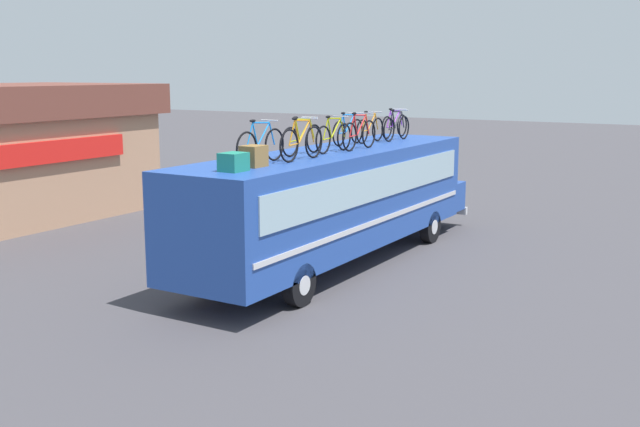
{
  "coord_description": "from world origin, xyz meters",
  "views": [
    {
      "loc": [
        -16.57,
        -9.54,
        4.97
      ],
      "look_at": [
        -0.68,
        0.0,
        1.47
      ],
      "focal_mm": 42.4,
      "sensor_mm": 36.0,
      "label": 1
    }
  ],
  "objects_px": {
    "rooftop_bicycle_2": "(302,142)",
    "rooftop_bicycle_9": "(394,125)",
    "rooftop_bicycle_1": "(261,145)",
    "luggage_bag_2": "(254,156)",
    "rooftop_bicycle_3": "(302,139)",
    "rooftop_bicycle_5": "(359,134)",
    "rooftop_bicycle_8": "(397,127)",
    "bus": "(337,198)",
    "rooftop_bicycle_7": "(370,129)",
    "rooftop_bicycle_6": "(348,131)",
    "rooftop_bicycle_4": "(334,137)",
    "luggage_bag_1": "(233,162)"
  },
  "relations": [
    {
      "from": "rooftop_bicycle_1",
      "to": "luggage_bag_2",
      "type": "bearing_deg",
      "value": -158.54
    },
    {
      "from": "luggage_bag_1",
      "to": "rooftop_bicycle_1",
      "type": "bearing_deg",
      "value": 12.65
    },
    {
      "from": "bus",
      "to": "rooftop_bicycle_1",
      "type": "xyz_separation_m",
      "value": [
        -3.34,
        0.02,
        1.65
      ]
    },
    {
      "from": "luggage_bag_1",
      "to": "rooftop_bicycle_9",
      "type": "bearing_deg",
      "value": 4.05
    },
    {
      "from": "luggage_bag_1",
      "to": "rooftop_bicycle_3",
      "type": "xyz_separation_m",
      "value": [
        3.29,
        0.44,
        0.2
      ]
    },
    {
      "from": "rooftop_bicycle_5",
      "to": "rooftop_bicycle_6",
      "type": "relative_size",
      "value": 1.05
    },
    {
      "from": "rooftop_bicycle_4",
      "to": "rooftop_bicycle_6",
      "type": "xyz_separation_m",
      "value": [
        1.88,
        0.63,
        -0.01
      ]
    },
    {
      "from": "luggage_bag_2",
      "to": "rooftop_bicycle_6",
      "type": "xyz_separation_m",
      "value": [
        5.26,
        0.64,
        0.15
      ]
    },
    {
      "from": "rooftop_bicycle_7",
      "to": "bus",
      "type": "bearing_deg",
      "value": -174.12
    },
    {
      "from": "bus",
      "to": "rooftop_bicycle_4",
      "type": "height_order",
      "value": "rooftop_bicycle_4"
    },
    {
      "from": "rooftop_bicycle_5",
      "to": "rooftop_bicycle_8",
      "type": "relative_size",
      "value": 1.05
    },
    {
      "from": "bus",
      "to": "rooftop_bicycle_7",
      "type": "bearing_deg",
      "value": 5.88
    },
    {
      "from": "rooftop_bicycle_6",
      "to": "rooftop_bicycle_8",
      "type": "bearing_deg",
      "value": -16.84
    },
    {
      "from": "rooftop_bicycle_2",
      "to": "rooftop_bicycle_5",
      "type": "height_order",
      "value": "rooftop_bicycle_2"
    },
    {
      "from": "rooftop_bicycle_2",
      "to": "rooftop_bicycle_7",
      "type": "relative_size",
      "value": 1.09
    },
    {
      "from": "rooftop_bicycle_1",
      "to": "rooftop_bicycle_3",
      "type": "height_order",
      "value": "rooftop_bicycle_1"
    },
    {
      "from": "luggage_bag_2",
      "to": "rooftop_bicycle_5",
      "type": "distance_m",
      "value": 4.3
    },
    {
      "from": "bus",
      "to": "rooftop_bicycle_9",
      "type": "xyz_separation_m",
      "value": [
        4.08,
        0.33,
        1.63
      ]
    },
    {
      "from": "rooftop_bicycle_8",
      "to": "rooftop_bicycle_9",
      "type": "bearing_deg",
      "value": 28.85
    },
    {
      "from": "rooftop_bicycle_9",
      "to": "rooftop_bicycle_3",
      "type": "bearing_deg",
      "value": -178.13
    },
    {
      "from": "rooftop_bicycle_1",
      "to": "bus",
      "type": "bearing_deg",
      "value": -0.39
    },
    {
      "from": "luggage_bag_2",
      "to": "rooftop_bicycle_3",
      "type": "height_order",
      "value": "rooftop_bicycle_3"
    },
    {
      "from": "rooftop_bicycle_1",
      "to": "rooftop_bicycle_6",
      "type": "xyz_separation_m",
      "value": [
        4.67,
        0.41,
        -0.02
      ]
    },
    {
      "from": "luggage_bag_2",
      "to": "rooftop_bicycle_4",
      "type": "relative_size",
      "value": 0.29
    },
    {
      "from": "rooftop_bicycle_7",
      "to": "rooftop_bicycle_9",
      "type": "xyz_separation_m",
      "value": [
        1.82,
        0.1,
        0.0
      ]
    },
    {
      "from": "rooftop_bicycle_3",
      "to": "luggage_bag_2",
      "type": "bearing_deg",
      "value": -171.68
    },
    {
      "from": "rooftop_bicycle_1",
      "to": "rooftop_bicycle_9",
      "type": "distance_m",
      "value": 7.42
    },
    {
      "from": "rooftop_bicycle_9",
      "to": "rooftop_bicycle_7",
      "type": "bearing_deg",
      "value": -176.78
    },
    {
      "from": "rooftop_bicycle_3",
      "to": "rooftop_bicycle_7",
      "type": "xyz_separation_m",
      "value": [
        3.7,
        0.08,
        -0.02
      ]
    },
    {
      "from": "luggage_bag_1",
      "to": "rooftop_bicycle_5",
      "type": "relative_size",
      "value": 0.29
    },
    {
      "from": "luggage_bag_2",
      "to": "rooftop_bicycle_7",
      "type": "height_order",
      "value": "rooftop_bicycle_7"
    },
    {
      "from": "luggage_bag_2",
      "to": "rooftop_bicycle_3",
      "type": "bearing_deg",
      "value": 8.32
    },
    {
      "from": "rooftop_bicycle_5",
      "to": "rooftop_bicycle_9",
      "type": "bearing_deg",
      "value": 11.75
    },
    {
      "from": "rooftop_bicycle_6",
      "to": "rooftop_bicycle_7",
      "type": "height_order",
      "value": "rooftop_bicycle_6"
    },
    {
      "from": "rooftop_bicycle_4",
      "to": "rooftop_bicycle_8",
      "type": "relative_size",
      "value": 1.02
    },
    {
      "from": "rooftop_bicycle_4",
      "to": "bus",
      "type": "bearing_deg",
      "value": 20.5
    },
    {
      "from": "bus",
      "to": "rooftop_bicycle_8",
      "type": "height_order",
      "value": "rooftop_bicycle_8"
    },
    {
      "from": "rooftop_bicycle_5",
      "to": "rooftop_bicycle_7",
      "type": "bearing_deg",
      "value": 19.46
    },
    {
      "from": "rooftop_bicycle_4",
      "to": "luggage_bag_2",
      "type": "bearing_deg",
      "value": -179.93
    },
    {
      "from": "rooftop_bicycle_4",
      "to": "rooftop_bicycle_7",
      "type": "xyz_separation_m",
      "value": [
        2.81,
        0.44,
        -0.01
      ]
    },
    {
      "from": "rooftop_bicycle_4",
      "to": "rooftop_bicycle_9",
      "type": "relative_size",
      "value": 0.99
    },
    {
      "from": "rooftop_bicycle_4",
      "to": "rooftop_bicycle_8",
      "type": "height_order",
      "value": "rooftop_bicycle_4"
    },
    {
      "from": "rooftop_bicycle_1",
      "to": "luggage_bag_1",
      "type": "bearing_deg",
      "value": -167.35
    },
    {
      "from": "rooftop_bicycle_7",
      "to": "rooftop_bicycle_8",
      "type": "bearing_deg",
      "value": -21.37
    },
    {
      "from": "bus",
      "to": "rooftop_bicycle_2",
      "type": "bearing_deg",
      "value": -169.64
    },
    {
      "from": "rooftop_bicycle_7",
      "to": "rooftop_bicycle_3",
      "type": "bearing_deg",
      "value": -178.8
    },
    {
      "from": "rooftop_bicycle_2",
      "to": "rooftop_bicycle_9",
      "type": "height_order",
      "value": "rooftop_bicycle_2"
    },
    {
      "from": "bus",
      "to": "luggage_bag_1",
      "type": "xyz_separation_m",
      "value": [
        -4.73,
        -0.29,
        1.44
      ]
    },
    {
      "from": "rooftop_bicycle_3",
      "to": "rooftop_bicycle_4",
      "type": "distance_m",
      "value": 0.96
    },
    {
      "from": "rooftop_bicycle_1",
      "to": "rooftop_bicycle_9",
      "type": "relative_size",
      "value": 1.02
    }
  ]
}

